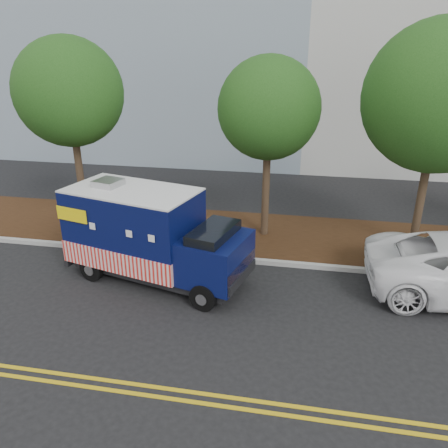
# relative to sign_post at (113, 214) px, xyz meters

# --- Properties ---
(ground) EXTENTS (120.00, 120.00, 0.00)m
(ground) POSITION_rel_sign_post_xyz_m (4.08, -1.78, -1.20)
(ground) COLOR black
(ground) RESTS_ON ground
(curb) EXTENTS (120.00, 0.18, 0.15)m
(curb) POSITION_rel_sign_post_xyz_m (4.08, -0.38, -1.12)
(curb) COLOR #9E9E99
(curb) RESTS_ON ground
(mulch_strip) EXTENTS (120.00, 4.00, 0.15)m
(mulch_strip) POSITION_rel_sign_post_xyz_m (4.08, 1.72, -1.12)
(mulch_strip) COLOR black
(mulch_strip) RESTS_ON ground
(centerline_near) EXTENTS (120.00, 0.10, 0.01)m
(centerline_near) POSITION_rel_sign_post_xyz_m (4.08, -6.23, -1.19)
(centerline_near) COLOR gold
(centerline_near) RESTS_ON ground
(centerline_far) EXTENTS (120.00, 0.10, 0.01)m
(centerline_far) POSITION_rel_sign_post_xyz_m (4.08, -6.48, -1.19)
(centerline_far) COLOR gold
(centerline_far) RESTS_ON ground
(tree_a) EXTENTS (3.66, 3.66, 6.87)m
(tree_a) POSITION_rel_sign_post_xyz_m (-1.73, 1.21, 3.82)
(tree_a) COLOR #38281C
(tree_a) RESTS_ON ground
(tree_b) EXTENTS (3.37, 3.37, 6.29)m
(tree_b) POSITION_rel_sign_post_xyz_m (4.99, 1.72, 3.39)
(tree_b) COLOR #38281C
(tree_b) RESTS_ON ground
(tree_c) EXTENTS (4.54, 4.54, 7.35)m
(tree_c) POSITION_rel_sign_post_xyz_m (10.06, 1.48, 3.88)
(tree_c) COLOR #38281C
(tree_c) RESTS_ON ground
(sign_post) EXTENTS (0.06, 0.06, 2.40)m
(sign_post) POSITION_rel_sign_post_xyz_m (0.00, 0.00, 0.00)
(sign_post) COLOR #473828
(sign_post) RESTS_ON ground
(food_truck) EXTENTS (5.81, 3.29, 2.90)m
(food_truck) POSITION_rel_sign_post_xyz_m (1.90, -1.81, 0.11)
(food_truck) COLOR black
(food_truck) RESTS_ON ground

